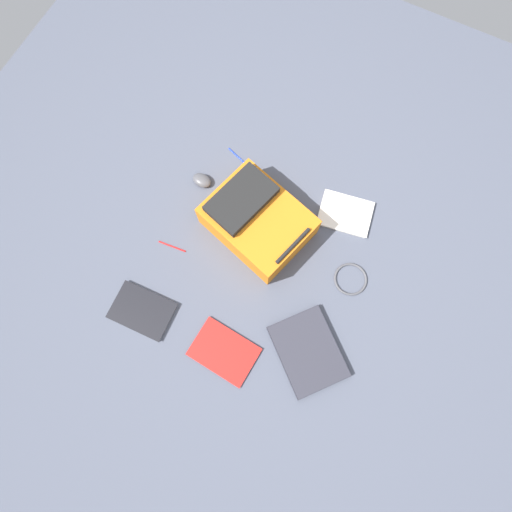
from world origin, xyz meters
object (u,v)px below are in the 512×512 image
Objects in this scene: pen_black at (238,157)px; cable_coil at (351,279)px; book_comic at (224,352)px; book_red at (142,311)px; backpack at (257,220)px; laptop at (308,351)px; pen_blue at (172,246)px; book_blue at (345,214)px; computer_mouse at (202,180)px.

cable_coil is at bearing 67.05° from pen_black.
book_red is at bearing -88.73° from book_comic.
pen_black is at bearing 178.35° from book_red.
laptop is (0.41, 0.46, -0.07)m from backpack.
backpack reaches higher than pen_blue.
book_blue is at bearing -170.16° from laptop.
book_comic is 0.54m from pen_blue.
laptop is 1.44× the size of book_comic.
book_blue is 2.85× the size of computer_mouse.
pen_black is at bearing 159.49° from computer_mouse.
computer_mouse reaches higher than pen_blue.
backpack is 0.35m from computer_mouse.
pen_blue is at bearing -73.79° from cable_coil.
pen_blue is at bearing -100.73° from laptop.
pen_black is 0.55m from pen_blue.
laptop is at bearing 48.09° from backpack.
book_comic reaches higher than pen_blue.
backpack is 1.25× the size of laptop.
pen_blue is (-0.14, -0.76, -0.01)m from laptop.
pen_black is (-0.69, -0.70, -0.01)m from laptop.
computer_mouse is (-0.66, -0.47, 0.01)m from book_comic.
pen_blue is at bearing 9.44° from computer_mouse.
computer_mouse is at bearing -144.43° from book_comic.
book_red is 2.88× the size of computer_mouse.
backpack is 0.50m from cable_coil.
pen_blue is (0.51, -0.65, -0.01)m from book_blue.
backpack is 0.62m from laptop.
pen_blue is at bearing -51.95° from book_blue.
pen_blue is at bearing -48.67° from backpack.
computer_mouse is at bearing -97.95° from cable_coil.
computer_mouse is at bearing -103.57° from backpack.
cable_coil is 0.83m from pen_blue.
book_blue is at bearing -151.55° from cable_coil.
book_blue is (-0.65, -0.11, -0.01)m from laptop.
book_blue is at bearing 143.38° from book_red.
laptop is 3.15× the size of pen_black.
laptop is 0.36m from book_comic.
book_blue is 0.59m from pen_black.
book_comic is 2.19× the size of pen_black.
book_blue reaches higher than pen_black.
cable_coil is 1.11× the size of pen_blue.
book_red reaches higher than pen_black.
book_blue is 0.82m from pen_blue.
book_red is at bearing -24.69° from backpack.
pen_black is 0.96× the size of pen_blue.
book_red is 1.81× the size of cable_coil.
computer_mouse is at bearing -174.77° from pen_blue.
pen_black and pen_blue have the same top height.
pen_black is (-0.85, -0.38, -0.00)m from book_comic.
laptop is 2.73× the size of cable_coil.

